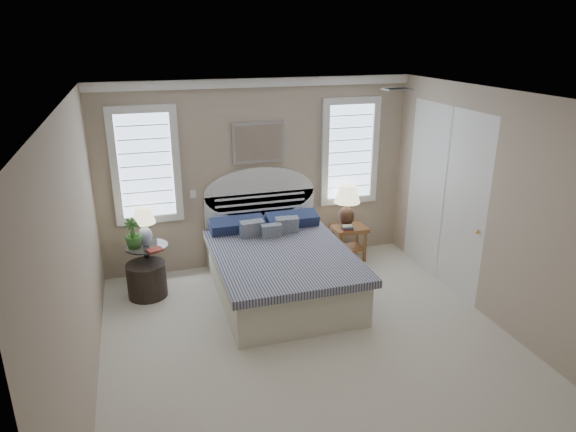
% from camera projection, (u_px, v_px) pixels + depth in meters
% --- Properties ---
extents(floor, '(4.50, 5.00, 0.01)m').
position_uv_depth(floor, '(316.00, 352.00, 5.58)').
color(floor, beige).
rests_on(floor, ground).
extents(ceiling, '(4.50, 5.00, 0.01)m').
position_uv_depth(ceiling, '(321.00, 100.00, 4.66)').
color(ceiling, white).
rests_on(ceiling, wall_back).
extents(wall_back, '(4.50, 0.02, 2.70)m').
position_uv_depth(wall_back, '(258.00, 174.00, 7.37)').
color(wall_back, tan).
rests_on(wall_back, floor).
extents(wall_left, '(0.02, 5.00, 2.70)m').
position_uv_depth(wall_left, '(78.00, 265.00, 4.50)').
color(wall_left, tan).
rests_on(wall_left, floor).
extents(wall_right, '(0.02, 5.00, 2.70)m').
position_uv_depth(wall_right, '(507.00, 215.00, 5.74)').
color(wall_right, tan).
rests_on(wall_right, floor).
extents(crown_molding, '(4.50, 0.08, 0.12)m').
position_uv_depth(crown_molding, '(257.00, 83.00, 6.90)').
color(crown_molding, white).
rests_on(crown_molding, wall_back).
extents(hvac_vent, '(0.30, 0.20, 0.02)m').
position_uv_depth(hvac_vent, '(397.00, 89.00, 5.72)').
color(hvac_vent, '#B2B2B2').
rests_on(hvac_vent, ceiling).
extents(switch_plate, '(0.08, 0.01, 0.12)m').
position_uv_depth(switch_plate, '(193.00, 194.00, 7.16)').
color(switch_plate, white).
rests_on(switch_plate, wall_back).
extents(window_left, '(0.90, 0.06, 1.60)m').
position_uv_depth(window_left, '(146.00, 166.00, 6.84)').
color(window_left, silver).
rests_on(window_left, wall_back).
extents(window_right, '(0.90, 0.06, 1.60)m').
position_uv_depth(window_right, '(350.00, 151.00, 7.65)').
color(window_right, silver).
rests_on(window_right, wall_back).
extents(painting, '(0.74, 0.04, 0.58)m').
position_uv_depth(painting, '(259.00, 143.00, 7.18)').
color(painting, silver).
rests_on(painting, wall_back).
extents(closet_door, '(0.02, 1.80, 2.40)m').
position_uv_depth(closet_door, '(444.00, 197.00, 6.86)').
color(closet_door, white).
rests_on(closet_door, floor).
extents(bed, '(1.72, 2.28, 1.47)m').
position_uv_depth(bed, '(279.00, 265.00, 6.76)').
color(bed, beige).
rests_on(bed, floor).
extents(side_table_left, '(0.56, 0.56, 0.63)m').
position_uv_depth(side_table_left, '(148.00, 262.00, 6.84)').
color(side_table_left, black).
rests_on(side_table_left, floor).
extents(nightstand_right, '(0.50, 0.40, 0.53)m').
position_uv_depth(nightstand_right, '(349.00, 236.00, 7.74)').
color(nightstand_right, '#9D6633').
rests_on(nightstand_right, floor).
extents(floor_pot, '(0.56, 0.56, 0.46)m').
position_uv_depth(floor_pot, '(147.00, 280.00, 6.70)').
color(floor_pot, black).
rests_on(floor_pot, floor).
extents(lamp_left, '(0.38, 0.38, 0.50)m').
position_uv_depth(lamp_left, '(144.00, 222.00, 6.72)').
color(lamp_left, silver).
rests_on(lamp_left, side_table_left).
extents(lamp_right, '(0.49, 0.49, 0.63)m').
position_uv_depth(lamp_right, '(347.00, 201.00, 7.62)').
color(lamp_right, black).
rests_on(lamp_right, nightstand_right).
extents(potted_plant, '(0.25, 0.25, 0.40)m').
position_uv_depth(potted_plant, '(133.00, 234.00, 6.62)').
color(potted_plant, '#32742E').
rests_on(potted_plant, side_table_left).
extents(books_left, '(0.22, 0.19, 0.03)m').
position_uv_depth(books_left, '(155.00, 250.00, 6.58)').
color(books_left, maroon).
rests_on(books_left, side_table_left).
extents(books_right, '(0.17, 0.12, 0.07)m').
position_uv_depth(books_right, '(347.00, 228.00, 7.56)').
color(books_right, maroon).
rests_on(books_right, nightstand_right).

